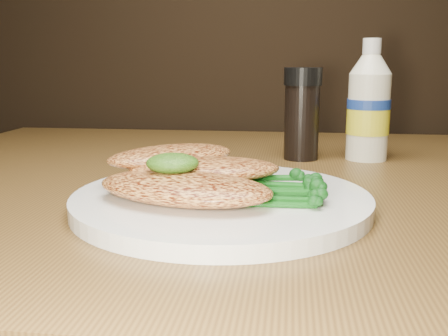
# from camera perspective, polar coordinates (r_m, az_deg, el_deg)

# --- Properties ---
(plate) EXTENTS (0.29, 0.29, 0.02)m
(plate) POSITION_cam_1_polar(r_m,az_deg,el_deg) (0.51, -0.30, -3.59)
(plate) COLOR white
(plate) RESTS_ON dining_table
(chicken_front) EXTENTS (0.19, 0.13, 0.03)m
(chicken_front) POSITION_cam_1_polar(r_m,az_deg,el_deg) (0.48, -4.39, -2.16)
(chicken_front) COLOR #E79A49
(chicken_front) RESTS_ON plate
(chicken_mid) EXTENTS (0.16, 0.10, 0.02)m
(chicken_mid) POSITION_cam_1_polar(r_m,az_deg,el_deg) (0.52, -2.15, -0.13)
(chicken_mid) COLOR #E79A49
(chicken_mid) RESTS_ON plate
(chicken_back) EXTENTS (0.16, 0.14, 0.02)m
(chicken_back) POSITION_cam_1_polar(r_m,az_deg,el_deg) (0.55, -5.76, 1.34)
(chicken_back) COLOR #E79A49
(chicken_back) RESTS_ON plate
(pesto_front) EXTENTS (0.05, 0.05, 0.02)m
(pesto_front) POSITION_cam_1_polar(r_m,az_deg,el_deg) (0.49, -5.66, 0.53)
(pesto_front) COLOR black
(pesto_front) RESTS_ON chicken_front
(broccolini_bundle) EXTENTS (0.15, 0.13, 0.02)m
(broccolini_bundle) POSITION_cam_1_polar(r_m,az_deg,el_deg) (0.50, 3.97, -1.85)
(broccolini_bundle) COLOR #135715
(broccolini_bundle) RESTS_ON plate
(mayo_bottle) EXTENTS (0.07, 0.07, 0.17)m
(mayo_bottle) POSITION_cam_1_polar(r_m,az_deg,el_deg) (0.78, 15.58, 7.17)
(mayo_bottle) COLOR white
(mayo_bottle) RESTS_ON dining_table
(pepper_grinder) EXTENTS (0.07, 0.07, 0.13)m
(pepper_grinder) POSITION_cam_1_polar(r_m,az_deg,el_deg) (0.76, 8.52, 5.86)
(pepper_grinder) COLOR black
(pepper_grinder) RESTS_ON dining_table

